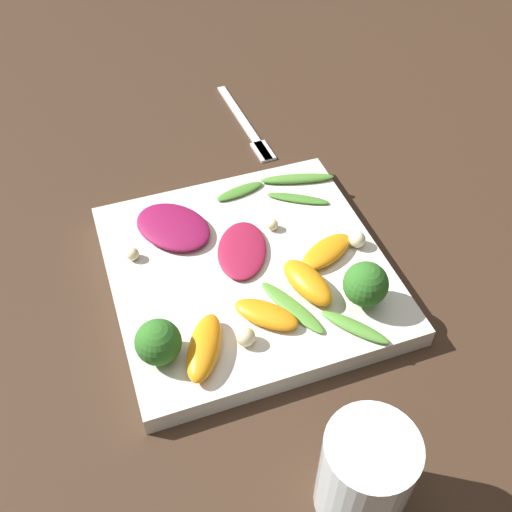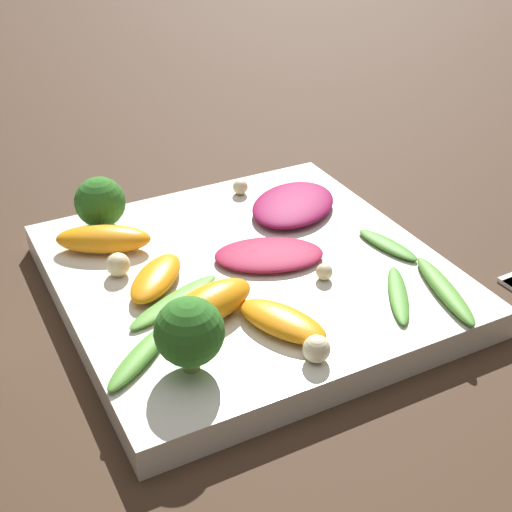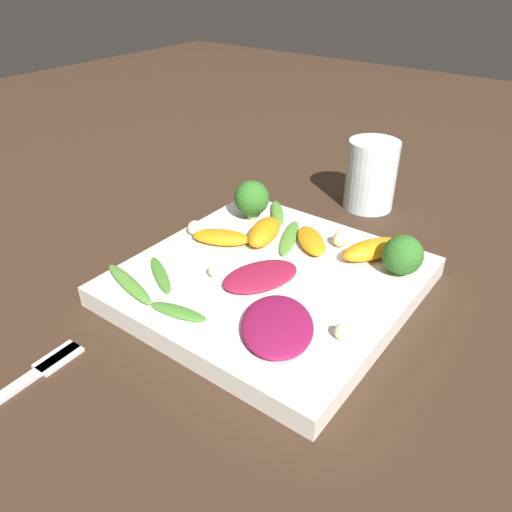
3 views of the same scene
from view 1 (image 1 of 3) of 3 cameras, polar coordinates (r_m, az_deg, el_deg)
The scene contains 21 objects.
ground_plane at distance 0.64m, azimuth -0.80°, elevation -2.18°, with size 2.40×2.40×0.00m, color #382619.
plate at distance 0.63m, azimuth -0.81°, elevation -1.50°, with size 0.28×0.28×0.02m.
drinking_glass at distance 0.48m, azimuth 10.31°, elevation -19.80°, with size 0.07×0.07×0.10m.
fork at distance 0.84m, azimuth -0.69°, elevation 12.02°, with size 0.02×0.19×0.01m.
radicchio_leaf_0 at distance 0.66m, azimuth -7.89°, elevation 2.78°, with size 0.10×0.11×0.01m.
radicchio_leaf_1 at distance 0.63m, azimuth -1.45°, elevation 0.55°, with size 0.08×0.10×0.01m.
orange_segment_0 at distance 0.63m, azimuth 6.72°, elevation 0.42°, with size 0.07×0.06×0.01m.
orange_segment_1 at distance 0.57m, azimuth 0.98°, elevation -5.58°, with size 0.07×0.07×0.01m.
orange_segment_2 at distance 0.55m, azimuth -4.94°, elevation -8.65°, with size 0.06×0.08×0.02m.
orange_segment_3 at distance 0.59m, azimuth 4.94°, elevation -2.51°, with size 0.05×0.07×0.02m.
broccoli_floret_0 at distance 0.54m, azimuth -9.29°, elevation -8.11°, with size 0.04×0.04×0.04m.
broccoli_floret_1 at distance 0.58m, azimuth 10.40°, elevation -2.68°, with size 0.04×0.04×0.05m.
arugula_sprig_0 at distance 0.58m, azimuth 3.44°, elevation -4.88°, with size 0.05×0.08×0.01m.
arugula_sprig_1 at distance 0.70m, azimuth -1.54°, elevation 6.19°, with size 0.06×0.03×0.01m.
arugula_sprig_2 at distance 0.69m, azimuth 4.02°, elevation 5.48°, with size 0.07×0.05×0.00m.
arugula_sprig_3 at distance 0.57m, azimuth 9.40°, elevation -6.70°, with size 0.06×0.06×0.01m.
arugula_sprig_4 at distance 0.72m, azimuth 3.96°, elevation 7.37°, with size 0.09×0.04×0.01m.
macadamia_nut_0 at distance 0.64m, azimuth 9.61°, elevation 1.56°, with size 0.02×0.02×0.02m.
macadamia_nut_1 at distance 0.55m, azimuth -0.98°, elevation -7.71°, with size 0.02×0.02×0.02m.
macadamia_nut_2 at distance 0.65m, azimuth 1.56°, elevation 3.00°, with size 0.01×0.01×0.01m.
macadamia_nut_3 at distance 0.64m, azimuth -11.69°, elevation 0.18°, with size 0.01×0.01×0.01m.
Camera 1 is at (-0.13, -0.40, 0.48)m, focal length 42.00 mm.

